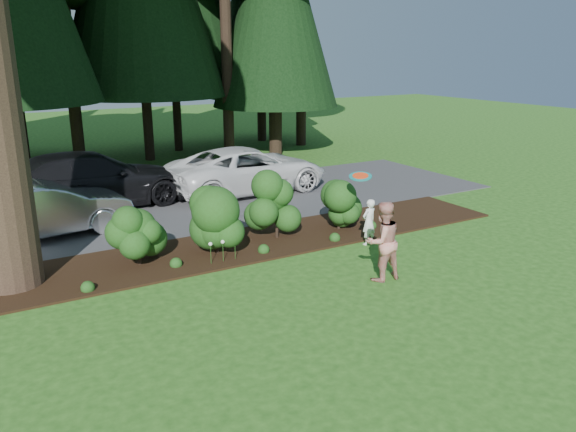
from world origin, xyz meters
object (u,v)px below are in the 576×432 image
object	(u,v)px
car_white_suv	(248,170)
car_dark_suv	(92,180)
child	(369,222)
adult	(382,241)
car_silver_wagon	(44,210)
frisbee	(360,176)

from	to	relation	value
car_white_suv	car_dark_suv	world-z (taller)	car_dark_suv
car_white_suv	child	size ratio (longest dim) A/B	4.73
car_white_suv	child	xyz separation A→B (m)	(0.24, -6.34, -0.21)
car_white_suv	adult	distance (m)	8.32
car_white_suv	car_dark_suv	size ratio (longest dim) A/B	0.93
car_dark_suv	child	bearing A→B (deg)	-146.18
car_silver_wagon	car_dark_suv	size ratio (longest dim) A/B	0.73
frisbee	child	bearing A→B (deg)	-4.05
child	frisbee	xyz separation A→B (m)	(-0.30, 0.02, 1.20)
car_silver_wagon	car_white_suv	size ratio (longest dim) A/B	0.79
car_silver_wagon	child	size ratio (longest dim) A/B	3.73
car_white_suv	frisbee	world-z (taller)	frisbee
car_dark_suv	adult	distance (m)	9.76
adult	frisbee	size ratio (longest dim) A/B	3.04
child	car_silver_wagon	bearing A→B (deg)	-44.77
car_dark_suv	adult	bearing A→B (deg)	-158.58
car_dark_suv	car_white_suv	bearing A→B (deg)	-100.02
car_white_suv	car_dark_suv	distance (m)	5.06
child	frisbee	bearing A→B (deg)	-15.07
car_white_suv	frisbee	bearing A→B (deg)	176.58
adult	frisbee	xyz separation A→B (m)	(0.86, 1.96, 0.93)
car_dark_suv	child	world-z (taller)	car_dark_suv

